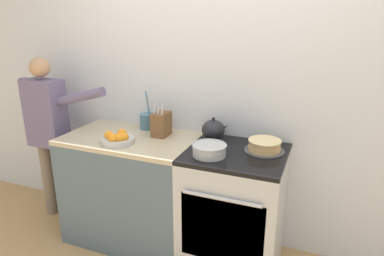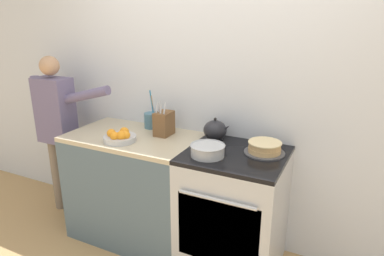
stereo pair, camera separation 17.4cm
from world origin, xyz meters
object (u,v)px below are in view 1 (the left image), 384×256
object	(u,v)px
stove_range	(234,209)
fruit_bowl	(118,139)
tea_kettle	(213,130)
knife_block	(161,124)
mixing_bowl	(209,150)
utensil_crock	(147,121)
person_baker	(48,126)
layer_cake	(264,146)

from	to	relation	value
stove_range	fruit_bowl	xyz separation A→B (m)	(-0.88, -0.16, 0.50)
tea_kettle	knife_block	distance (m)	0.42
fruit_bowl	knife_block	bearing A→B (deg)	51.86
mixing_bowl	tea_kettle	bearing A→B (deg)	103.74
utensil_crock	fruit_bowl	world-z (taller)	utensil_crock
mixing_bowl	fruit_bowl	size ratio (longest dim) A/B	0.97
knife_block	utensil_crock	bearing A→B (deg)	149.55
tea_kettle	person_baker	world-z (taller)	person_baker
stove_range	knife_block	bearing A→B (deg)	169.36
knife_block	person_baker	size ratio (longest dim) A/B	0.19
utensil_crock	knife_block	bearing A→B (deg)	-30.45
tea_kettle	utensil_crock	xyz separation A→B (m)	(-0.61, 0.03, -0.01)
stove_range	tea_kettle	distance (m)	0.63
knife_block	fruit_bowl	distance (m)	0.37
knife_block	tea_kettle	bearing A→B (deg)	10.79
mixing_bowl	person_baker	size ratio (longest dim) A/B	0.16
tea_kettle	person_baker	xyz separation A→B (m)	(-1.51, -0.18, -0.10)
layer_cake	fruit_bowl	bearing A→B (deg)	-166.49
layer_cake	knife_block	distance (m)	0.84
utensil_crock	mixing_bowl	bearing A→B (deg)	-28.01
layer_cake	stove_range	bearing A→B (deg)	-153.25
stove_range	mixing_bowl	world-z (taller)	mixing_bowl
layer_cake	person_baker	world-z (taller)	person_baker
layer_cake	fruit_bowl	distance (m)	1.10
layer_cake	person_baker	distance (m)	1.94
fruit_bowl	tea_kettle	bearing A→B (deg)	29.74
layer_cake	utensil_crock	size ratio (longest dim) A/B	0.85
utensil_crock	tea_kettle	bearing A→B (deg)	-3.23
tea_kettle	person_baker	distance (m)	1.52
tea_kettle	utensil_crock	size ratio (longest dim) A/B	0.66
stove_range	layer_cake	distance (m)	0.54
fruit_bowl	person_baker	size ratio (longest dim) A/B	0.17
tea_kettle	mixing_bowl	world-z (taller)	tea_kettle
layer_cake	mixing_bowl	xyz separation A→B (m)	(-0.34, -0.22, 0.00)
utensil_crock	person_baker	bearing A→B (deg)	-166.77
mixing_bowl	person_baker	xyz separation A→B (m)	(-1.59, 0.16, -0.07)
mixing_bowl	person_baker	world-z (taller)	person_baker
knife_block	person_baker	xyz separation A→B (m)	(-1.09, -0.10, -0.12)
knife_block	utensil_crock	distance (m)	0.23
mixing_bowl	knife_block	xyz separation A→B (m)	(-0.50, 0.25, 0.06)
tea_kettle	fruit_bowl	xyz separation A→B (m)	(-0.64, -0.37, -0.04)
layer_cake	person_baker	bearing A→B (deg)	-178.04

